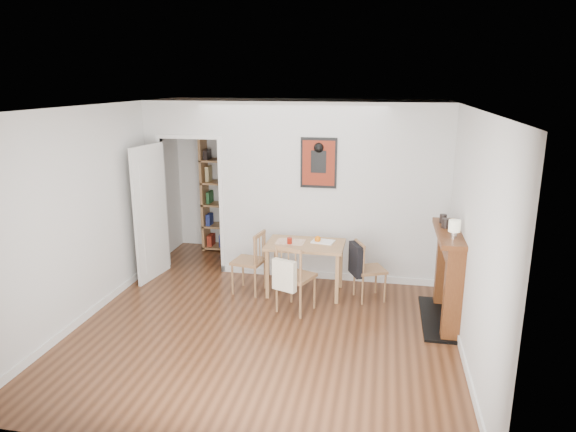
% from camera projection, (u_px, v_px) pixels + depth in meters
% --- Properties ---
extents(ground, '(5.20, 5.20, 0.00)m').
position_uv_depth(ground, '(272.00, 314.00, 6.53)').
color(ground, brown).
rests_on(ground, ground).
extents(room_shell, '(5.20, 5.20, 5.20)m').
position_uv_depth(room_shell, '(298.00, 193.00, 7.46)').
color(room_shell, beige).
rests_on(room_shell, ground).
extents(dining_table, '(1.06, 0.67, 0.72)m').
position_uv_depth(dining_table, '(305.00, 249.00, 7.05)').
color(dining_table, '#986D47').
rests_on(dining_table, ground).
extents(chair_left, '(0.51, 0.51, 0.89)m').
position_uv_depth(chair_left, '(249.00, 262.00, 7.13)').
color(chair_left, brown).
rests_on(chair_left, ground).
extents(chair_right, '(0.58, 0.54, 0.82)m').
position_uv_depth(chair_right, '(369.00, 269.00, 6.90)').
color(chair_right, brown).
rests_on(chair_right, ground).
extents(chair_front, '(0.59, 0.62, 0.91)m').
position_uv_depth(chair_front, '(295.00, 277.00, 6.53)').
color(chair_front, brown).
rests_on(chair_front, ground).
extents(bookshelf, '(0.85, 0.34, 2.02)m').
position_uv_depth(bookshelf, '(227.00, 194.00, 8.79)').
color(bookshelf, '#986D47').
rests_on(bookshelf, ground).
extents(fireplace, '(0.45, 1.25, 1.16)m').
position_uv_depth(fireplace, '(449.00, 274.00, 6.22)').
color(fireplace, '#5E3116').
rests_on(fireplace, ground).
extents(red_glass, '(0.07, 0.07, 0.09)m').
position_uv_depth(red_glass, '(290.00, 241.00, 6.99)').
color(red_glass, maroon).
rests_on(red_glass, dining_table).
extents(orange_fruit, '(0.09, 0.09, 0.09)m').
position_uv_depth(orange_fruit, '(318.00, 239.00, 7.07)').
color(orange_fruit, '#D6660B').
rests_on(orange_fruit, dining_table).
extents(placemat, '(0.40, 0.30, 0.00)m').
position_uv_depth(placemat, '(290.00, 242.00, 7.09)').
color(placemat, beige).
rests_on(placemat, dining_table).
extents(notebook, '(0.33, 0.27, 0.01)m').
position_uv_depth(notebook, '(323.00, 242.00, 7.09)').
color(notebook, white).
rests_on(notebook, dining_table).
extents(mantel_lamp, '(0.13, 0.13, 0.21)m').
position_uv_depth(mantel_lamp, '(454.00, 227.00, 5.78)').
color(mantel_lamp, silver).
rests_on(mantel_lamp, fireplace).
extents(ceramic_jar_a, '(0.10, 0.10, 0.12)m').
position_uv_depth(ceramic_jar_a, '(446.00, 223.00, 6.19)').
color(ceramic_jar_a, black).
rests_on(ceramic_jar_a, fireplace).
extents(ceramic_jar_b, '(0.09, 0.09, 0.11)m').
position_uv_depth(ceramic_jar_b, '(443.00, 219.00, 6.40)').
color(ceramic_jar_b, black).
rests_on(ceramic_jar_b, fireplace).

